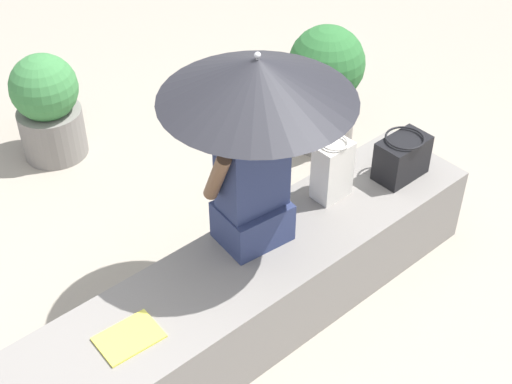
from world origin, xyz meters
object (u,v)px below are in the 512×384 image
Objects in this scene: planter_near at (48,107)px; tote_bag_canvas at (402,157)px; parasol at (258,79)px; magazine at (129,337)px; planter_far at (325,83)px; handbag_black at (332,170)px; person_seated at (252,178)px.

tote_bag_canvas is at bearing 117.15° from planter_near.
planter_near is at bearing -85.52° from parasol.
magazine is 0.37× the size of planter_near.
planter_far reaches higher than planter_near.
planter_near is (0.67, -1.99, -0.27)m from handbag_black.
planter_near is (1.09, -2.13, -0.22)m from tote_bag_canvas.
planter_far is at bearing -112.45° from tote_bag_canvas.
person_seated is at bearing 93.39° from planter_near.
parasol is 3.49× the size of tote_bag_canvas.
parasol is 1.24m from tote_bag_canvas.
parasol is at bearing -10.03° from tote_bag_canvas.
magazine is 2.24m from planter_near.
person_seated is 1.01× the size of planter_far.
planter_far is at bearing -148.43° from parasol.
person_seated is 2.98× the size of tote_bag_canvas.
person_seated is 0.53m from parasol.
handbag_black is 0.45m from tote_bag_canvas.
planter_far is at bearing -148.97° from person_seated.
handbag_black is 0.48× the size of planter_near.
planter_far is (-1.50, 1.13, 0.10)m from planter_near.
person_seated reaches higher than planter_far.
parasol is (-0.04, -0.01, 0.53)m from person_seated.
handbag_black is 1.19× the size of tote_bag_canvas.
handbag_black is at bearing 45.77° from planter_far.
person_seated is 2.50× the size of handbag_black.
tote_bag_canvas is at bearing -177.56° from magazine.
person_seated is 1.19× the size of planter_near.
handbag_black is at bearing 177.51° from person_seated.
parasol reaches higher than planter_near.
tote_bag_canvas is 2.40m from planter_near.
tote_bag_canvas is 1.08m from planter_far.
person_seated is 3.21× the size of magazine.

